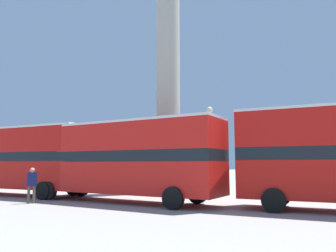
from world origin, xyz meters
The scene contains 7 objects.
ground_plane centered at (0.00, 0.00, 0.00)m, with size 200.00×200.00×0.00m, color #9E9B93.
monument_column centered at (0.00, 0.00, 5.25)m, with size 5.92×5.92×17.84m.
bus_a centered at (-8.11, -6.21, 2.38)m, with size 11.11×2.89×4.30m.
bus_c centered at (0.14, -6.56, 2.33)m, with size 11.55×3.68×4.20m.
equestrian_statue centered at (8.98, 4.33, 1.84)m, with size 3.67×3.32×6.04m.
street_lamp centered at (3.69, -1.71, 3.10)m, with size 0.41×0.41×5.63m.
pedestrian_near_lamp centered at (-3.52, -9.06, 1.02)m, with size 0.44×0.49×1.79m.
Camera 1 is at (9.81, -21.58, 1.98)m, focal length 35.00 mm.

